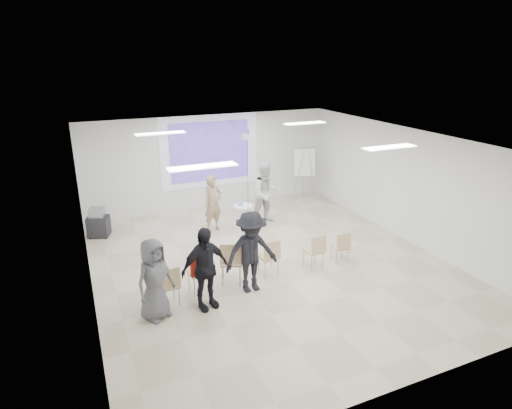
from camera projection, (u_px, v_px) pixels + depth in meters
name	position (u px, v px, depth m)	size (l,w,h in m)	color
floor	(269.00, 265.00, 10.36)	(8.00, 9.00, 0.10)	beige
ceiling	(271.00, 138.00, 9.32)	(8.00, 9.00, 0.10)	white
wall_back	(210.00, 162.00, 13.77)	(8.00, 0.10, 3.00)	silver
wall_left	(82.00, 233.00, 8.32)	(0.10, 9.00, 3.00)	silver
wall_right	(407.00, 185.00, 11.37)	(0.10, 9.00, 3.00)	silver
projection_halo	(210.00, 151.00, 13.60)	(3.20, 0.01, 2.30)	silver
projection_image	(210.00, 151.00, 13.59)	(2.60, 0.01, 1.90)	#4E36B7
pedestal_table	(243.00, 215.00, 12.33)	(0.76, 0.76, 0.71)	white
player_left	(213.00, 200.00, 11.97)	(0.67, 0.45, 1.84)	#A18462
player_right	(266.00, 190.00, 12.54)	(0.97, 0.78, 2.01)	silver
controller_left	(216.00, 187.00, 12.15)	(0.04, 0.11, 0.04)	white
controller_right	(257.00, 177.00, 12.57)	(0.04, 0.12, 0.04)	white
chair_far_left	(169.00, 284.00, 8.41)	(0.46, 0.49, 0.88)	tan
chair_left_mid	(200.00, 271.00, 8.90)	(0.45, 0.48, 0.88)	tan
chair_left_inner	(231.00, 260.00, 9.22)	(0.62, 0.64, 1.00)	tan
chair_center	(270.00, 255.00, 9.62)	(0.43, 0.46, 0.87)	tan
chair_right_inner	(316.00, 249.00, 9.94)	(0.43, 0.46, 0.86)	tan
chair_right_far	(341.00, 245.00, 10.20)	(0.41, 0.43, 0.80)	tan
red_jacket	(201.00, 265.00, 8.71)	(0.44, 0.10, 0.42)	#A31D14
laptop	(231.00, 260.00, 9.34)	(0.37, 0.27, 0.03)	black
audience_left	(204.00, 263.00, 8.24)	(1.14, 0.68, 1.96)	black
audience_mid	(251.00, 247.00, 8.85)	(1.31, 0.71, 2.02)	black
audience_outer	(154.00, 275.00, 7.95)	(0.89, 0.59, 1.82)	#5E5D63
flipchart_easel	(305.00, 162.00, 14.11)	(0.81, 0.63, 1.92)	#92959A
av_cart	(98.00, 223.00, 11.75)	(0.67, 0.61, 0.82)	black
ceiling_projector	(249.00, 142.00, 10.77)	(0.30, 0.25, 3.00)	white
fluor_panel_nw	(160.00, 133.00, 10.33)	(1.20, 0.30, 0.02)	white
fluor_panel_ne	(305.00, 123.00, 11.83)	(1.20, 0.30, 0.02)	white
fluor_panel_sw	(203.00, 167.00, 7.30)	(1.20, 0.30, 0.02)	white
fluor_panel_se	(389.00, 147.00, 8.81)	(1.20, 0.30, 0.02)	white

